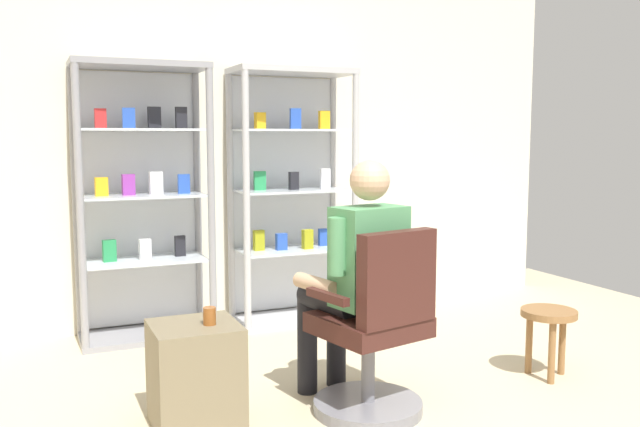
# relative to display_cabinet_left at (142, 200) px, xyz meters

# --- Properties ---
(back_wall) EXTENTS (6.00, 0.10, 2.70)m
(back_wall) POSITION_rel_display_cabinet_left_xyz_m (0.55, 0.24, 0.38)
(back_wall) COLOR silver
(back_wall) RESTS_ON ground
(display_cabinet_left) EXTENTS (0.90, 0.45, 1.90)m
(display_cabinet_left) POSITION_rel_display_cabinet_left_xyz_m (0.00, 0.00, 0.00)
(display_cabinet_left) COLOR gray
(display_cabinet_left) RESTS_ON ground
(display_cabinet_right) EXTENTS (0.90, 0.45, 1.90)m
(display_cabinet_right) POSITION_rel_display_cabinet_left_xyz_m (1.10, 0.00, -0.00)
(display_cabinet_right) COLOR #B7B7BC
(display_cabinet_right) RESTS_ON ground
(office_chair) EXTENTS (0.61, 0.58, 0.96)m
(office_chair) POSITION_rel_display_cabinet_left_xyz_m (0.84, -1.87, -0.57)
(office_chair) COLOR slate
(office_chair) RESTS_ON ground
(seated_shopkeeper) EXTENTS (0.55, 0.61, 1.29)m
(seated_shopkeeper) POSITION_rel_display_cabinet_left_xyz_m (0.80, -1.72, -0.25)
(seated_shopkeeper) COLOR black
(seated_shopkeeper) RESTS_ON ground
(storage_crate) EXTENTS (0.41, 0.40, 0.51)m
(storage_crate) POSITION_rel_display_cabinet_left_xyz_m (-0.02, -1.63, -0.71)
(storage_crate) COLOR #72664C
(storage_crate) RESTS_ON ground
(tea_glass) EXTENTS (0.06, 0.06, 0.09)m
(tea_glass) POSITION_rel_display_cabinet_left_xyz_m (0.05, -1.67, -0.42)
(tea_glass) COLOR brown
(tea_glass) RESTS_ON storage_crate
(wooden_stool) EXTENTS (0.32, 0.32, 0.40)m
(wooden_stool) POSITION_rel_display_cabinet_left_xyz_m (2.02, -1.79, -0.64)
(wooden_stool) COLOR olive
(wooden_stool) RESTS_ON ground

